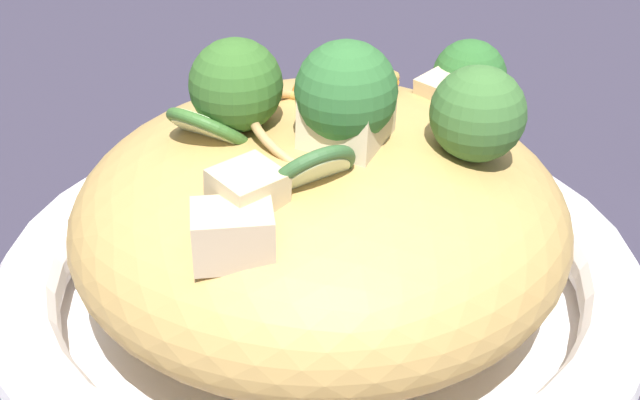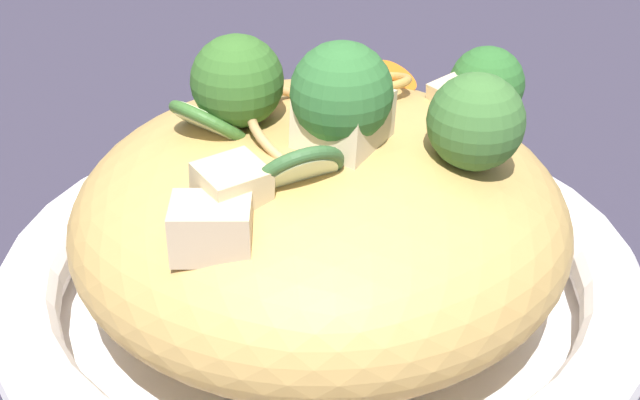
% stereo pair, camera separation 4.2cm
% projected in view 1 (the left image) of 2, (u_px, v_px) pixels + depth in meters
% --- Properties ---
extents(ground_plane, '(3.00, 3.00, 0.00)m').
position_uv_depth(ground_plane, '(320.00, 334.00, 0.46)').
color(ground_plane, '#2F2A3A').
extents(serving_bowl, '(0.30, 0.30, 0.05)m').
position_uv_depth(serving_bowl, '(320.00, 292.00, 0.45)').
color(serving_bowl, white).
rests_on(serving_bowl, ground_plane).
extents(noodle_heap, '(0.22, 0.22, 0.10)m').
position_uv_depth(noodle_heap, '(320.00, 218.00, 0.42)').
color(noodle_heap, tan).
rests_on(noodle_heap, serving_bowl).
extents(broccoli_florets, '(0.12, 0.16, 0.08)m').
position_uv_depth(broccoli_florets, '(380.00, 95.00, 0.40)').
color(broccoli_florets, '#8FAE74').
rests_on(broccoli_florets, serving_bowl).
extents(carrot_coins, '(0.08, 0.10, 0.03)m').
position_uv_depth(carrot_coins, '(318.00, 88.00, 0.44)').
color(carrot_coins, orange).
rests_on(carrot_coins, serving_bowl).
extents(zucchini_slices, '(0.09, 0.08, 0.03)m').
position_uv_depth(zucchini_slices, '(258.00, 151.00, 0.38)').
color(zucchini_slices, beige).
rests_on(zucchini_slices, serving_bowl).
extents(chicken_chunks, '(0.13, 0.15, 0.04)m').
position_uv_depth(chicken_chunks, '(336.00, 148.00, 0.39)').
color(chicken_chunks, '#CCB789').
rests_on(chicken_chunks, serving_bowl).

